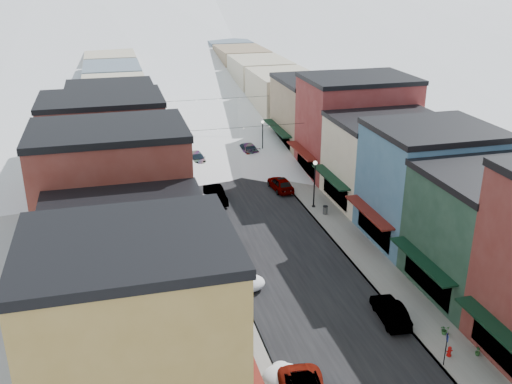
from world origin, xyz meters
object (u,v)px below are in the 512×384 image
car_dark_hatch (216,195)px  streetlamp_near (315,178)px  fire_hydrant (449,352)px  car_silver_sedan (234,250)px  car_green_sedan (390,311)px  trash_can (325,210)px

car_dark_hatch → streetlamp_near: size_ratio=0.95×
fire_hydrant → car_dark_hatch: bearing=108.2°
fire_hydrant → car_silver_sedan: bearing=122.0°
car_green_sedan → trash_can: car_green_sedan is taller
car_green_sedan → streetlamp_near: size_ratio=0.87×
car_green_sedan → streetlamp_near: (1.58, 19.98, 2.56)m
car_green_sedan → fire_hydrant: car_green_sedan is taller
car_dark_hatch → trash_can: 11.68m
car_dark_hatch → fire_hydrant: 30.48m
car_silver_sedan → car_dark_hatch: (0.80, 12.45, 0.05)m
car_silver_sedan → streetlamp_near: 13.33m
car_dark_hatch → streetlamp_near: streetlamp_near is taller
trash_can → streetlamp_near: (-0.49, 2.01, 2.68)m
car_silver_sedan → fire_hydrant: (10.31, -16.50, -0.26)m
car_dark_hatch → car_green_sedan: car_dark_hatch is taller
car_silver_sedan → car_green_sedan: car_silver_sedan is taller
car_green_sedan → trash_can: 18.09m
car_dark_hatch → trash_can: (9.87, -6.24, -0.19)m
fire_hydrant → trash_can: size_ratio=0.81×
car_dark_hatch → fire_hydrant: size_ratio=6.72×
car_silver_sedan → car_green_sedan: size_ratio=0.99×
car_dark_hatch → streetlamp_near: 10.59m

